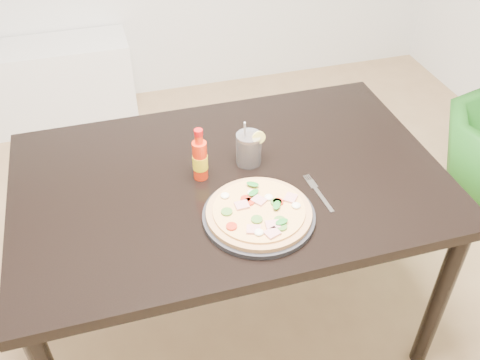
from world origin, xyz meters
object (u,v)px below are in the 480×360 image
object	(u,v)px
plate	(259,216)
media_console	(13,89)
cola_cup	(249,149)
pizza	(259,212)
fork	(318,192)
hot_sauce_bottle	(200,159)
dining_table	(230,195)

from	to	relation	value
plate	media_console	size ratio (longest dim) A/B	0.24
cola_cup	plate	bearing A→B (deg)	-100.58
cola_cup	media_console	xyz separation A→B (m)	(-0.95, 1.68, -0.55)
plate	pizza	xyz separation A→B (m)	(0.00, -0.00, 0.02)
pizza	media_console	distance (m)	2.21
cola_cup	media_console	size ratio (longest dim) A/B	0.12
fork	media_console	world-z (taller)	fork
pizza	hot_sauce_bottle	distance (m)	0.27
cola_cup	media_console	bearing A→B (deg)	119.45
media_console	dining_table	bearing A→B (deg)	-63.47
dining_table	plate	bearing A→B (deg)	-81.81
plate	fork	world-z (taller)	plate
dining_table	media_console	xyz separation A→B (m)	(-0.87, 1.74, -0.42)
plate	fork	size ratio (longest dim) A/B	1.79
plate	cola_cup	bearing A→B (deg)	79.42
hot_sauce_bottle	fork	world-z (taller)	hot_sauce_bottle
fork	media_console	bearing A→B (deg)	116.60
plate	fork	xyz separation A→B (m)	(0.21, 0.06, -0.01)
cola_cup	pizza	bearing A→B (deg)	-100.45
pizza	fork	xyz separation A→B (m)	(0.21, 0.06, -0.02)
plate	media_console	world-z (taller)	plate
pizza	cola_cup	world-z (taller)	cola_cup
fork	media_console	distance (m)	2.25
pizza	plate	bearing A→B (deg)	120.19
cola_cup	fork	distance (m)	0.27
plate	fork	bearing A→B (deg)	15.35
dining_table	pizza	size ratio (longest dim) A/B	4.44
plate	media_console	bearing A→B (deg)	114.71
fork	media_console	xyz separation A→B (m)	(-1.11, 1.89, -0.50)
dining_table	hot_sauce_bottle	size ratio (longest dim) A/B	7.53
pizza	hot_sauce_bottle	world-z (taller)	hot_sauce_bottle
pizza	cola_cup	xyz separation A→B (m)	(0.05, 0.27, 0.03)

